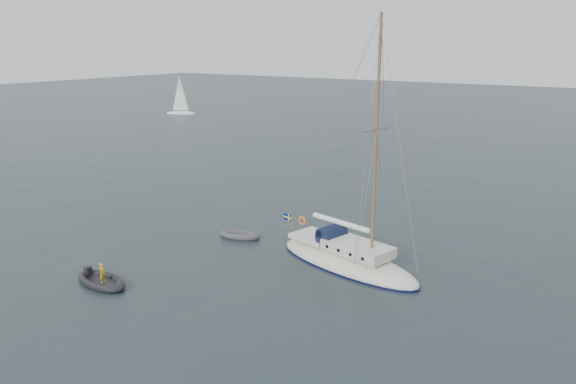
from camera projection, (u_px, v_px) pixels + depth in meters
The scene contains 5 objects.
ground at pixel (290, 270), 31.12m from camera, with size 300.00×300.00×0.00m, color black.
sailboat at pixel (348, 248), 31.44m from camera, with size 10.01×3.00×14.26m.
dinghy at pixel (240, 235), 36.22m from camera, with size 2.76×1.25×0.40m.
rib at pixel (101, 281), 29.23m from camera, with size 3.49×1.59×1.23m.
distant_yacht_a at pixel (180, 96), 98.04m from camera, with size 5.45×2.91×7.22m.
Camera 1 is at (15.73, -24.29, 12.23)m, focal length 35.00 mm.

